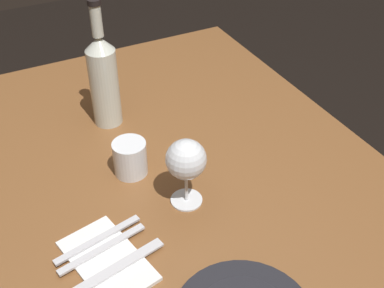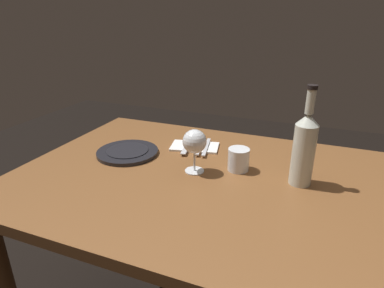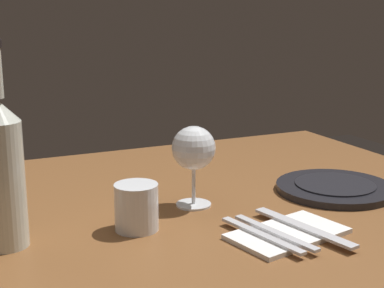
{
  "view_description": "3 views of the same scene",
  "coord_description": "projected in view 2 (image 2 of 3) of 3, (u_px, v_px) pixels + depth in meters",
  "views": [
    {
      "loc": [
        0.72,
        -0.34,
        1.46
      ],
      "look_at": [
        0.0,
        0.02,
        0.83
      ],
      "focal_mm": 46.41,
      "sensor_mm": 36.0,
      "label": 1
    },
    {
      "loc": [
        -0.31,
        0.92,
        1.25
      ],
      "look_at": [
        0.05,
        0.02,
        0.86
      ],
      "focal_mm": 30.44,
      "sensor_mm": 36.0,
      "label": 2
    },
    {
      "loc": [
        -0.37,
        -0.94,
        1.1
      ],
      "look_at": [
        0.07,
        0.01,
        0.85
      ],
      "focal_mm": 53.5,
      "sensor_mm": 36.0,
      "label": 3
    }
  ],
  "objects": [
    {
      "name": "dinner_plate",
      "position": [
        128.0,
        152.0,
        1.26
      ],
      "size": [
        0.24,
        0.24,
        0.02
      ],
      "color": "black",
      "rests_on": "dining_table"
    },
    {
      "name": "dining_table",
      "position": [
        208.0,
        200.0,
        1.12
      ],
      "size": [
        1.3,
        0.9,
        0.74
      ],
      "color": "brown",
      "rests_on": "ground"
    },
    {
      "name": "fork_outer",
      "position": [
        206.0,
        147.0,
        1.3
      ],
      "size": [
        0.05,
        0.18,
        0.0
      ],
      "color": "silver",
      "rests_on": "folded_napkin"
    },
    {
      "name": "wine_bottle",
      "position": [
        304.0,
        147.0,
        1.0
      ],
      "size": [
        0.07,
        0.07,
        0.32
      ],
      "color": "silver",
      "rests_on": "dining_table"
    },
    {
      "name": "water_tumbler",
      "position": [
        238.0,
        161.0,
        1.12
      ],
      "size": [
        0.07,
        0.07,
        0.08
      ],
      "color": "white",
      "rests_on": "dining_table"
    },
    {
      "name": "table_knife",
      "position": [
        188.0,
        144.0,
        1.33
      ],
      "size": [
        0.06,
        0.21,
        0.0
      ],
      "color": "silver",
      "rests_on": "folded_napkin"
    },
    {
      "name": "wine_glass_left",
      "position": [
        195.0,
        142.0,
        1.08
      ],
      "size": [
        0.08,
        0.08,
        0.15
      ],
      "color": "white",
      "rests_on": "dining_table"
    },
    {
      "name": "fork_inner",
      "position": [
        200.0,
        146.0,
        1.31
      ],
      "size": [
        0.05,
        0.18,
        0.0
      ],
      "color": "silver",
      "rests_on": "folded_napkin"
    },
    {
      "name": "folded_napkin",
      "position": [
        195.0,
        147.0,
        1.32
      ],
      "size": [
        0.21,
        0.15,
        0.01
      ],
      "color": "white",
      "rests_on": "dining_table"
    }
  ]
}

